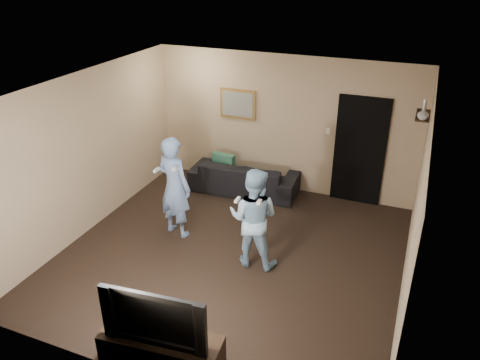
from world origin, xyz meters
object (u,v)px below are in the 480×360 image
at_px(wii_player_right, 254,218).
at_px(television, 158,313).
at_px(tv_console, 162,353).
at_px(sofa, 244,177).
at_px(wii_player_left, 174,187).

bearing_deg(wii_player_right, television, -95.38).
bearing_deg(wii_player_right, tv_console, -95.38).
relative_size(tv_console, television, 1.16).
distance_m(sofa, tv_console, 4.45).
distance_m(tv_console, wii_player_left, 2.91).
bearing_deg(television, tv_console, 0.00).
distance_m(wii_player_left, wii_player_right, 1.49).
bearing_deg(television, wii_player_right, 78.88).
relative_size(television, wii_player_right, 0.76).
bearing_deg(tv_console, television, 0.00).
xyz_separation_m(sofa, tv_console, (0.77, -4.39, -0.05)).
bearing_deg(television, wii_player_left, 110.06).
relative_size(television, wii_player_left, 0.69).
xyz_separation_m(tv_console, television, (0.00, 0.00, 0.57)).
xyz_separation_m(sofa, television, (0.77, -4.39, 0.52)).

